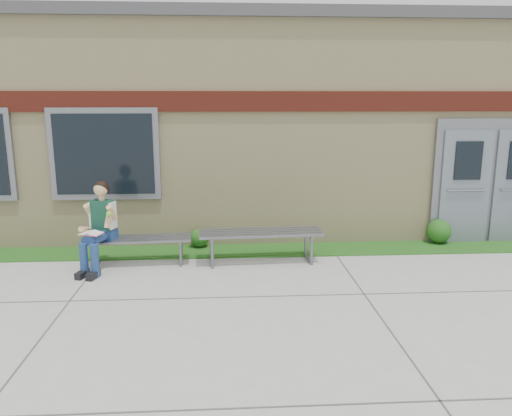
{
  "coord_description": "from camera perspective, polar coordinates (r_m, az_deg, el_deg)",
  "views": [
    {
      "loc": [
        -0.89,
        -5.88,
        2.65
      ],
      "look_at": [
        -0.43,
        1.7,
        0.98
      ],
      "focal_mm": 35.0,
      "sensor_mm": 36.0,
      "label": 1
    }
  ],
  "objects": [
    {
      "name": "ground",
      "position": [
        6.51,
        4.78,
        -11.66
      ],
      "size": [
        80.0,
        80.0,
        0.0
      ],
      "primitive_type": "plane",
      "color": "#9E9E99",
      "rests_on": "ground"
    },
    {
      "name": "grass_strip",
      "position": [
        8.92,
        2.41,
        -4.82
      ],
      "size": [
        16.0,
        0.8,
        0.02
      ],
      "primitive_type": "cube",
      "color": "#254B14",
      "rests_on": "ground"
    },
    {
      "name": "school_building",
      "position": [
        11.91,
        0.82,
        9.76
      ],
      "size": [
        16.2,
        6.22,
        4.2
      ],
      "color": "beige",
      "rests_on": "ground"
    },
    {
      "name": "bench_left",
      "position": [
        8.33,
        -13.34,
        -4.0
      ],
      "size": [
        1.74,
        0.57,
        0.45
      ],
      "rotation": [
        0.0,
        0.0,
        0.06
      ],
      "color": "slate",
      "rests_on": "ground"
    },
    {
      "name": "bench_right",
      "position": [
        8.21,
        0.55,
        -3.48
      ],
      "size": [
        2.04,
        0.66,
        0.52
      ],
      "rotation": [
        0.0,
        0.0,
        0.05
      ],
      "color": "slate",
      "rests_on": "ground"
    },
    {
      "name": "girl",
      "position": [
        8.16,
        -17.53,
        -1.88
      ],
      "size": [
        0.57,
        0.91,
        1.4
      ],
      "rotation": [
        0.0,
        0.0,
        -0.3
      ],
      "color": "navy",
      "rests_on": "ground"
    },
    {
      "name": "shrub_mid",
      "position": [
        9.08,
        -6.5,
        -3.4
      ],
      "size": [
        0.34,
        0.34,
        0.34
      ],
      "primitive_type": "sphere",
      "color": "#254B14",
      "rests_on": "grass_strip"
    },
    {
      "name": "shrub_east",
      "position": [
        9.87,
        20.17,
        -2.51
      ],
      "size": [
        0.44,
        0.44,
        0.44
      ],
      "primitive_type": "sphere",
      "color": "#254B14",
      "rests_on": "grass_strip"
    }
  ]
}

